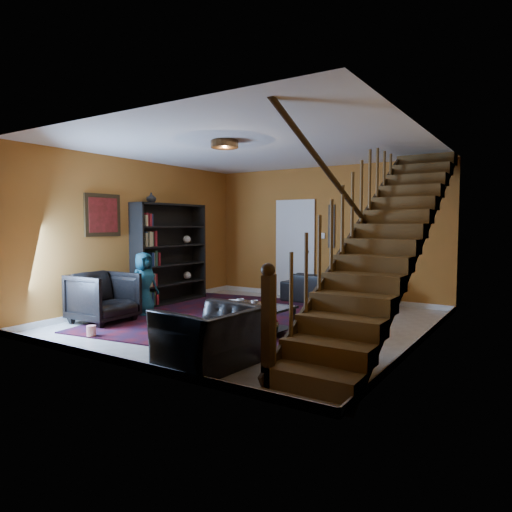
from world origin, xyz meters
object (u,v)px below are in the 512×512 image
(coffee_table, at_px, (253,317))
(armchair_left, at_px, (103,298))
(bookshelf, at_px, (170,256))
(sofa, at_px, (334,289))
(armchair_right, at_px, (210,338))

(coffee_table, bearing_deg, armchair_left, -164.64)
(bookshelf, distance_m, sofa, 3.35)
(armchair_right, bearing_deg, sofa, -169.63)
(coffee_table, bearing_deg, sofa, 90.03)
(armchair_left, bearing_deg, bookshelf, 9.10)
(sofa, bearing_deg, bookshelf, 32.93)
(armchair_left, xyz_separation_m, armchair_right, (2.91, -0.91, -0.07))
(armchair_left, bearing_deg, coffee_table, -75.90)
(bookshelf, height_order, sofa, bookshelf)
(bookshelf, distance_m, armchair_right, 4.38)
(bookshelf, bearing_deg, armchair_right, -41.09)
(bookshelf, bearing_deg, coffee_table, -24.27)
(armchair_right, bearing_deg, armchair_left, -102.69)
(armchair_left, distance_m, coffee_table, 2.55)
(bookshelf, xyz_separation_m, armchair_left, (0.35, -1.94, -0.56))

